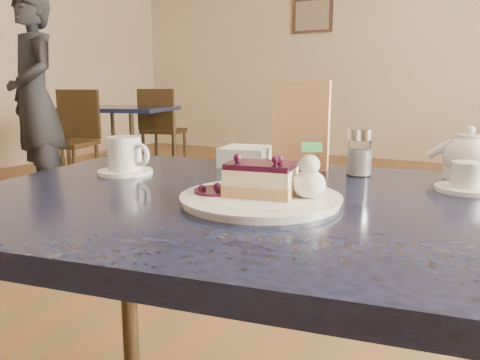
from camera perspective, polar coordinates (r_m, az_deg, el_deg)
The scene contains 12 objects.
main_table at distance 0.82m, azimuth 3.37°, elevation -6.83°, with size 1.19×0.89×0.68m.
dessert_plate at distance 0.76m, azimuth 2.52°, elevation -2.34°, with size 0.25×0.25×0.01m, color white.
cheesecake_slice at distance 0.75m, azimuth 2.54°, elevation 0.08°, with size 0.12×0.09×0.05m.
whipped_cream at distance 0.74m, azimuth 8.42°, elevation -0.45°, with size 0.05×0.05×0.05m.
berry_sauce at distance 0.78m, azimuth -3.00°, elevation -1.33°, with size 0.07×0.07×0.01m, color black.
coffee_set at distance 1.03m, azimuth -13.80°, elevation 2.70°, with size 0.13×0.12×0.08m.
tea_set at distance 1.03m, azimuth 25.98°, elevation 2.05°, with size 0.16×0.24×0.10m.
menu_card at distance 1.06m, azimuth 7.41°, elevation 6.61°, with size 0.13×0.03×0.20m, color #F8EDAD.
sugar_shaker at distance 1.01m, azimuth 14.39°, elevation 3.35°, with size 0.05×0.05×0.10m.
napkin_stack at distance 1.11m, azimuth 0.74°, elevation 2.90°, with size 0.11×0.11×0.05m, color white.
bg_table_far_left at distance 4.48m, azimuth -14.00°, elevation 0.81°, with size 1.05×1.64×1.09m.
patron at distance 3.76m, azimuth -23.73°, elevation 9.05°, with size 0.56×0.37×1.54m, color black.
Camera 1 is at (0.57, -0.70, 0.86)m, focal length 35.00 mm.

